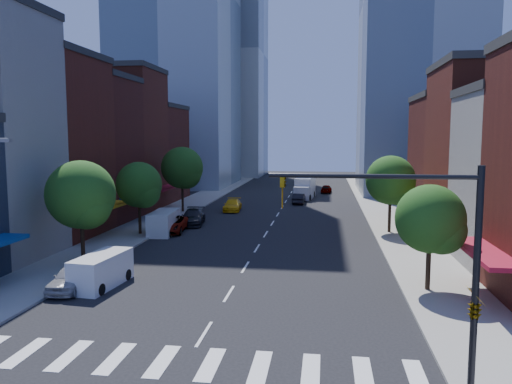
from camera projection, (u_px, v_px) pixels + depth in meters
ground at (204, 334)px, 23.05m from camera, size 220.00×220.00×0.00m
sidewalk_left at (184, 207)px, 64.13m from camera, size 5.00×120.00×0.15m
sidewalk_right at (383, 211)px, 60.70m from camera, size 5.00×120.00×0.15m
crosswalk at (186, 363)px, 20.09m from camera, size 19.00×3.00×0.01m
bldg_left_2 at (32, 149)px, 45.22m from camera, size 12.00×9.00×16.00m
bldg_left_3 at (78, 151)px, 53.64m from camera, size 12.00×8.00×15.00m
bldg_left_4 at (111, 141)px, 61.90m from camera, size 12.00×9.00×17.00m
bldg_left_5 at (140, 155)px, 71.47m from camera, size 12.00×10.00×13.00m
bldg_right_2 at (507, 155)px, 42.97m from camera, size 12.00×10.00×15.00m
bldg_right_3 at (473, 161)px, 52.92m from camera, size 12.00×10.00×13.00m
tower_ne at (422, 2)px, 78.03m from camera, size 18.00×20.00×60.00m
tower_far_w at (225, 55)px, 115.94m from camera, size 18.00×18.00×56.00m
traffic_signal at (458, 283)px, 16.80m from camera, size 7.24×2.24×8.00m
tree_left_near at (83, 197)px, 34.82m from camera, size 4.80×4.80×7.30m
tree_left_mid at (140, 187)px, 45.68m from camera, size 4.20×4.20×6.65m
tree_left_far at (183, 169)px, 59.39m from camera, size 5.00×5.00×7.75m
tree_right_near at (433, 222)px, 28.79m from camera, size 4.00×4.00×6.20m
tree_right_far at (392, 182)px, 46.43m from camera, size 4.60×4.60×7.20m
parked_car_front at (72, 277)px, 29.65m from camera, size 2.10×4.54×1.50m
parked_car_second at (103, 264)px, 32.80m from camera, size 1.61×4.39×1.44m
parked_car_third at (171, 224)px, 47.52m from camera, size 3.02×5.72×1.53m
parked_car_rear at (193, 217)px, 51.70m from camera, size 2.90×5.67×1.58m
cargo_van_near at (101, 271)px, 30.21m from camera, size 2.31×4.83×1.99m
cargo_van_far at (163, 223)px, 46.60m from camera, size 2.39×5.19×2.15m
taxi at (232, 205)px, 61.24m from camera, size 2.39×5.06×1.43m
traffic_car_oncoming at (299, 199)px, 67.80m from camera, size 1.67×4.33×1.41m
traffic_car_far at (326, 189)px, 80.83m from camera, size 1.89×4.04×1.34m
box_truck at (305, 189)px, 73.71m from camera, size 3.01×7.84×3.08m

